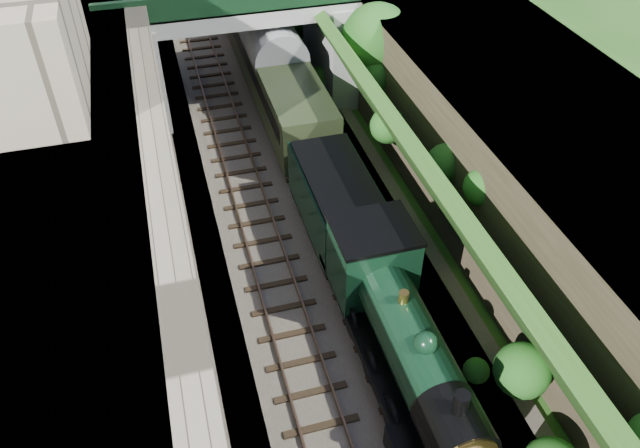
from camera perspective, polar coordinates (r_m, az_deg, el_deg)
The scene contains 13 objects.
trackbed at distance 33.99m, azimuth -4.99°, elevation 8.61°, with size 10.00×90.00×0.20m, color #473F38.
retaining_wall at distance 31.94m, azimuth -15.26°, elevation 12.10°, with size 1.00×90.00×7.00m, color #756B56.
street_plateau_left at distance 32.19m, azimuth -21.51°, elevation 10.88°, with size 6.00×90.00×7.00m, color #262628.
street_plateau_right at distance 35.23m, azimuth 10.52°, elevation 14.92°, with size 8.00×90.00×6.25m, color #262628.
embankment_slope at distance 33.68m, azimuth 3.40°, elevation 13.66°, with size 4.11×90.00×6.36m.
track_left at distance 33.68m, azimuth -8.37°, elevation 8.28°, with size 2.50×90.00×0.20m.
track_right at distance 34.11m, azimuth -3.01°, elevation 9.13°, with size 2.50×90.00×0.20m.
road_bridge at distance 35.80m, azimuth -5.22°, elevation 17.53°, with size 16.00×6.40×7.25m.
building_near at distance 24.60m, azimuth -26.06°, elevation 15.07°, with size 4.00×8.00×4.00m, color gray.
tree at distance 32.79m, azimuth 5.32°, elevation 16.36°, with size 3.60×3.80×6.60m.
locomotive at distance 21.08m, azimuth 7.43°, elevation -9.88°, with size 3.10×10.22×3.83m.
tender at distance 26.17m, azimuth 1.50°, elevation 1.73°, with size 2.70×6.00×3.05m.
coach_front at distance 36.31m, azimuth -4.47°, elevation 14.39°, with size 2.90×18.00×3.70m.
Camera 1 is at (-4.99, -8.42, 18.06)m, focal length 35.00 mm.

